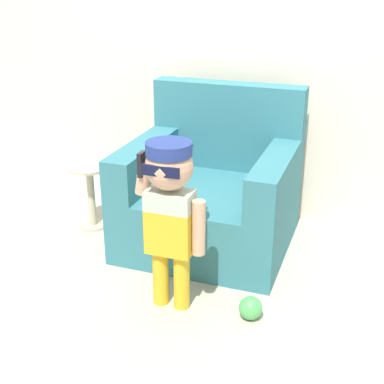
% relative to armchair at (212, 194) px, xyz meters
% --- Properties ---
extents(ground_plane, '(10.00, 10.00, 0.00)m').
position_rel_armchair_xyz_m(ground_plane, '(-0.05, -0.23, -0.35)').
color(ground_plane, '#BCB29E').
extents(wall_back, '(10.00, 0.05, 2.60)m').
position_rel_armchair_xyz_m(wall_back, '(-0.05, 0.60, 0.95)').
color(wall_back, beige).
rests_on(wall_back, ground_plane).
extents(armchair, '(1.08, 1.01, 1.04)m').
position_rel_armchair_xyz_m(armchair, '(0.00, 0.00, 0.00)').
color(armchair, teal).
rests_on(armchair, ground_plane).
extents(person_child, '(0.40, 0.30, 0.97)m').
position_rel_armchair_xyz_m(person_child, '(0.03, -0.83, 0.30)').
color(person_child, gold).
rests_on(person_child, ground_plane).
extents(side_table, '(0.31, 0.31, 0.48)m').
position_rel_armchair_xyz_m(side_table, '(-0.89, -0.10, -0.06)').
color(side_table, beige).
rests_on(side_table, ground_plane).
extents(toy_ball, '(0.13, 0.13, 0.13)m').
position_rel_armchair_xyz_m(toy_ball, '(0.48, -0.81, -0.28)').
color(toy_ball, '#4CB256').
rests_on(toy_ball, ground_plane).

